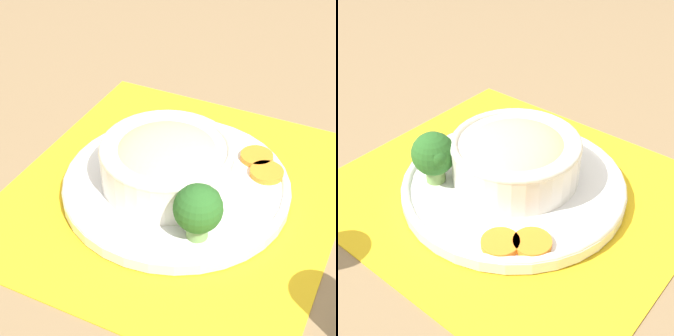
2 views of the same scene
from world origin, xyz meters
TOP-DOWN VIEW (x-y plane):
  - ground_plane at (0.00, 0.00)m, footprint 4.00×4.00m
  - placemat at (0.00, 0.00)m, footprint 0.47×0.44m
  - plate at (0.00, 0.00)m, footprint 0.30×0.30m
  - bowl at (0.01, -0.01)m, footprint 0.17×0.17m
  - broccoli_floret at (0.08, 0.06)m, footprint 0.06×0.06m
  - carrot_slice_near at (-0.06, 0.11)m, footprint 0.05×0.05m
  - carrot_slice_middle at (-0.09, 0.08)m, footprint 0.05×0.05m

SIDE VIEW (x-z plane):
  - ground_plane at x=0.00m, z-range 0.00..0.00m
  - placemat at x=0.00m, z-range 0.00..0.00m
  - plate at x=0.00m, z-range 0.00..0.03m
  - carrot_slice_near at x=-0.06m, z-range 0.02..0.03m
  - carrot_slice_middle at x=-0.09m, z-range 0.02..0.03m
  - bowl at x=0.01m, z-range 0.02..0.09m
  - broccoli_floret at x=0.08m, z-range 0.03..0.10m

